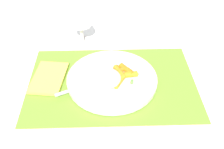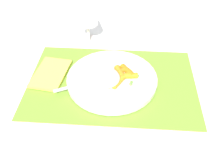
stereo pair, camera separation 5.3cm
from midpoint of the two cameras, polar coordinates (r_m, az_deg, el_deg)
ground_plane at (r=0.73m, az=-2.08°, el=-1.89°), size 2.40×2.40×0.00m
placemat at (r=0.73m, az=-2.09°, el=-1.72°), size 0.47×0.31×0.01m
plate at (r=0.72m, az=-2.11°, el=-1.11°), size 0.25×0.25×0.02m
rice_mound at (r=0.69m, az=-4.30°, el=-0.88°), size 0.10×0.08×0.04m
carrot_portion at (r=0.72m, az=0.38°, el=0.12°), size 0.07×0.10×0.02m
pea_scatter at (r=0.72m, az=1.24°, el=0.08°), size 0.07×0.08×0.01m
fork at (r=0.71m, az=-4.92°, el=-1.41°), size 0.19×0.10×0.01m
wine_glass at (r=0.85m, az=-8.83°, el=12.56°), size 0.07×0.07×0.15m
napkin at (r=0.76m, az=-15.67°, el=-0.72°), size 0.10×0.14×0.01m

